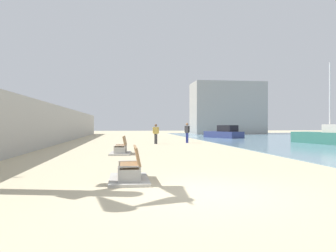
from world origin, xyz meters
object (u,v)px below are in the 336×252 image
(bench_far, at_px, (121,150))
(person_standing, at_px, (156,132))
(person_walking, at_px, (187,131))
(boat_far_right, at_px, (224,133))
(boat_mid_bay, at_px, (336,136))
(bench_near, at_px, (130,172))

(bench_far, xyz_separation_m, person_standing, (2.75, 8.91, 0.73))
(person_standing, bearing_deg, person_walking, 21.30)
(person_walking, bearing_deg, boat_far_right, 56.05)
(boat_mid_bay, xyz_separation_m, boat_far_right, (-4.78, 13.71, -0.07))
(bench_near, relative_size, bench_far, 0.98)
(bench_near, relative_size, boat_far_right, 0.39)
(bench_far, relative_size, person_walking, 1.22)
(bench_near, distance_m, boat_far_right, 30.25)
(person_walking, height_order, boat_far_right, person_walking)
(person_standing, height_order, boat_mid_bay, boat_mid_bay)
(person_standing, xyz_separation_m, boat_far_right, (9.21, 10.54, -0.37))
(bench_near, distance_m, bench_far, 8.50)
(bench_near, relative_size, person_standing, 1.27)
(person_walking, bearing_deg, person_standing, -158.70)
(bench_near, distance_m, person_walking, 19.26)
(person_standing, bearing_deg, bench_near, -97.84)
(bench_near, bearing_deg, boat_mid_bay, 40.95)
(person_walking, relative_size, person_standing, 1.07)
(person_standing, height_order, boat_far_right, person_standing)
(bench_near, bearing_deg, person_standing, 82.16)
(bench_near, height_order, person_standing, person_standing)
(person_standing, xyz_separation_m, boat_mid_bay, (13.99, -3.17, -0.30))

